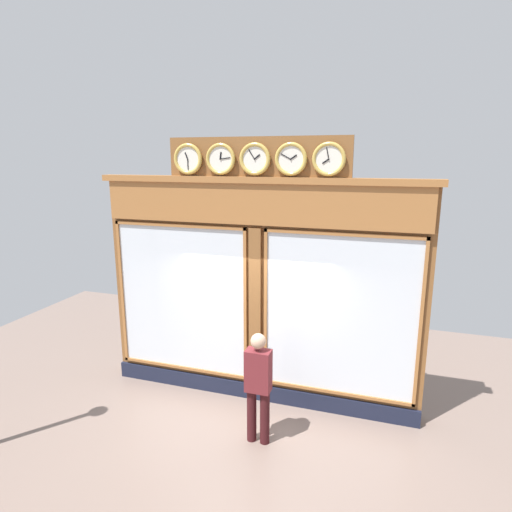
# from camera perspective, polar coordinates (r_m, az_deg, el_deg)

# --- Properties ---
(shop_facade) EXTENTS (5.46, 0.42, 4.39)m
(shop_facade) POSITION_cam_1_polar(r_m,az_deg,el_deg) (7.17, 0.30, -4.27)
(shop_facade) COLOR brown
(shop_facade) RESTS_ON ground_plane
(pedestrian) EXTENTS (0.36, 0.22, 1.69)m
(pedestrian) POSITION_cam_1_polar(r_m,az_deg,el_deg) (6.40, 0.30, -16.53)
(pedestrian) COLOR #3A1316
(pedestrian) RESTS_ON ground_plane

